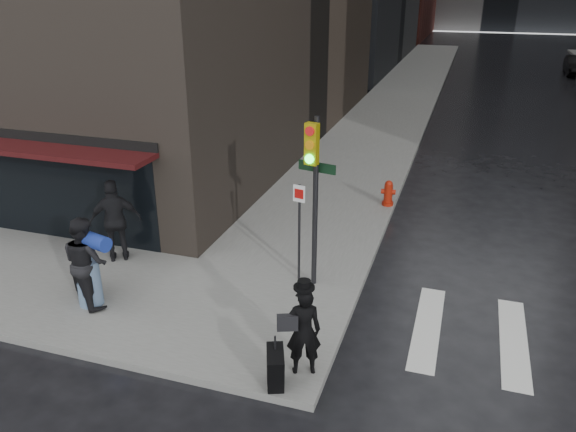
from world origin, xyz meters
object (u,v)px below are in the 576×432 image
man_overcoat (298,337)px  fire_hydrant (388,194)px  traffic_light (312,181)px  man_greycoat (116,221)px  man_jeans (86,262)px

man_overcoat → fire_hydrant: man_overcoat is taller
fire_hydrant → traffic_light: bearing=-99.7°
man_greycoat → man_overcoat: bearing=119.7°
man_overcoat → fire_hydrant: size_ratio=2.36×
man_greycoat → fire_hydrant: man_greycoat is taller
man_overcoat → traffic_light: 3.48m
man_greycoat → fire_hydrant: bearing=-168.2°
man_overcoat → fire_hydrant: bearing=-113.6°
man_greycoat → man_jeans: bearing=74.2°
man_overcoat → fire_hydrant: (0.27, 8.22, -0.41)m
traffic_light → fire_hydrant: traffic_light is taller
man_overcoat → traffic_light: size_ratio=0.48×
man_jeans → traffic_light: bearing=-126.6°
man_overcoat → traffic_light: (-0.62, 3.01, 1.65)m
fire_hydrant → man_jeans: bearing=-124.0°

